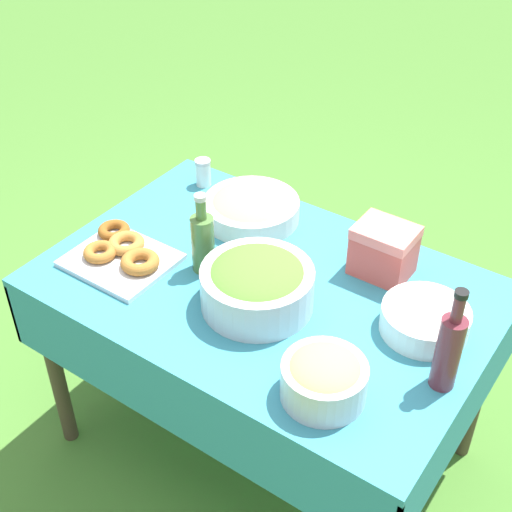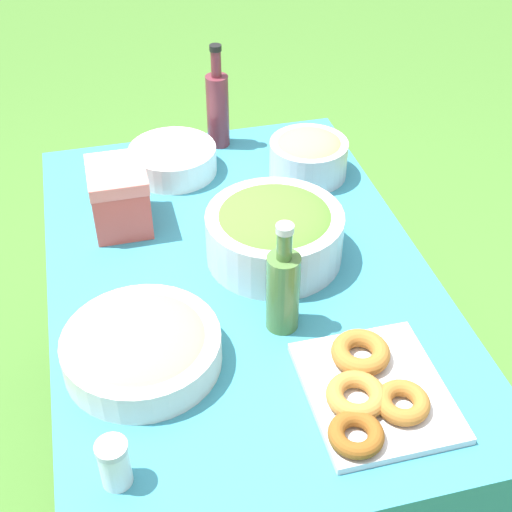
{
  "view_description": "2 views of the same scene",
  "coord_description": "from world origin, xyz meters",
  "px_view_note": "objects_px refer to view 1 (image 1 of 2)",
  "views": [
    {
      "loc": [
        0.86,
        -1.29,
        2.01
      ],
      "look_at": [
        -0.04,
        0.01,
        0.79
      ],
      "focal_mm": 50.0,
      "sensor_mm": 36.0,
      "label": 1
    },
    {
      "loc": [
        -1.19,
        0.26,
        1.74
      ],
      "look_at": [
        -0.06,
        -0.02,
        0.8
      ],
      "focal_mm": 50.0,
      "sensor_mm": 36.0,
      "label": 2
    }
  ],
  "objects_px": {
    "salad_bowl": "(257,284)",
    "cooler_box": "(384,250)",
    "donut_platter": "(122,254)",
    "olive_oil_bottle": "(203,241)",
    "bread_bowl": "(324,378)",
    "pasta_bowl": "(251,207)",
    "wine_bottle": "(449,350)",
    "plate_stack": "(425,320)"
  },
  "relations": [
    {
      "from": "salad_bowl",
      "to": "olive_oil_bottle",
      "type": "distance_m",
      "value": 0.22
    },
    {
      "from": "donut_platter",
      "to": "olive_oil_bottle",
      "type": "bearing_deg",
      "value": 25.12
    },
    {
      "from": "olive_oil_bottle",
      "to": "bread_bowl",
      "type": "height_order",
      "value": "olive_oil_bottle"
    },
    {
      "from": "donut_platter",
      "to": "plate_stack",
      "type": "relative_size",
      "value": 1.37
    },
    {
      "from": "salad_bowl",
      "to": "plate_stack",
      "type": "height_order",
      "value": "salad_bowl"
    },
    {
      "from": "wine_bottle",
      "to": "donut_platter",
      "type": "bearing_deg",
      "value": -175.22
    },
    {
      "from": "pasta_bowl",
      "to": "cooler_box",
      "type": "bearing_deg",
      "value": -1.01
    },
    {
      "from": "salad_bowl",
      "to": "bread_bowl",
      "type": "xyz_separation_m",
      "value": [
        0.31,
        -0.18,
        -0.01
      ]
    },
    {
      "from": "donut_platter",
      "to": "olive_oil_bottle",
      "type": "distance_m",
      "value": 0.26
    },
    {
      "from": "olive_oil_bottle",
      "to": "wine_bottle",
      "type": "distance_m",
      "value": 0.75
    },
    {
      "from": "pasta_bowl",
      "to": "olive_oil_bottle",
      "type": "distance_m",
      "value": 0.3
    },
    {
      "from": "pasta_bowl",
      "to": "wine_bottle",
      "type": "distance_m",
      "value": 0.84
    },
    {
      "from": "donut_platter",
      "to": "olive_oil_bottle",
      "type": "relative_size",
      "value": 1.25
    },
    {
      "from": "olive_oil_bottle",
      "to": "wine_bottle",
      "type": "height_order",
      "value": "wine_bottle"
    },
    {
      "from": "salad_bowl",
      "to": "cooler_box",
      "type": "distance_m",
      "value": 0.39
    },
    {
      "from": "plate_stack",
      "to": "olive_oil_bottle",
      "type": "bearing_deg",
      "value": -168.98
    },
    {
      "from": "bread_bowl",
      "to": "donut_platter",
      "type": "bearing_deg",
      "value": 171.34
    },
    {
      "from": "salad_bowl",
      "to": "wine_bottle",
      "type": "height_order",
      "value": "wine_bottle"
    },
    {
      "from": "plate_stack",
      "to": "cooler_box",
      "type": "relative_size",
      "value": 1.39
    },
    {
      "from": "donut_platter",
      "to": "olive_oil_bottle",
      "type": "height_order",
      "value": "olive_oil_bottle"
    },
    {
      "from": "pasta_bowl",
      "to": "donut_platter",
      "type": "relative_size",
      "value": 0.96
    },
    {
      "from": "salad_bowl",
      "to": "plate_stack",
      "type": "distance_m",
      "value": 0.45
    },
    {
      "from": "donut_platter",
      "to": "cooler_box",
      "type": "height_order",
      "value": "cooler_box"
    },
    {
      "from": "pasta_bowl",
      "to": "cooler_box",
      "type": "relative_size",
      "value": 1.83
    },
    {
      "from": "plate_stack",
      "to": "olive_oil_bottle",
      "type": "height_order",
      "value": "olive_oil_bottle"
    },
    {
      "from": "donut_platter",
      "to": "cooler_box",
      "type": "relative_size",
      "value": 1.91
    },
    {
      "from": "donut_platter",
      "to": "cooler_box",
      "type": "xyz_separation_m",
      "value": [
        0.65,
        0.38,
        0.06
      ]
    },
    {
      "from": "salad_bowl",
      "to": "cooler_box",
      "type": "height_order",
      "value": "cooler_box"
    },
    {
      "from": "salad_bowl",
      "to": "olive_oil_bottle",
      "type": "xyz_separation_m",
      "value": [
        -0.22,
        0.04,
        0.03
      ]
    },
    {
      "from": "donut_platter",
      "to": "bread_bowl",
      "type": "height_order",
      "value": "bread_bowl"
    },
    {
      "from": "salad_bowl",
      "to": "pasta_bowl",
      "type": "relative_size",
      "value": 1.01
    },
    {
      "from": "cooler_box",
      "to": "wine_bottle",
      "type": "bearing_deg",
      "value": -43.85
    },
    {
      "from": "pasta_bowl",
      "to": "cooler_box",
      "type": "height_order",
      "value": "cooler_box"
    },
    {
      "from": "plate_stack",
      "to": "wine_bottle",
      "type": "relative_size",
      "value": 0.79
    },
    {
      "from": "salad_bowl",
      "to": "plate_stack",
      "type": "relative_size",
      "value": 1.33
    },
    {
      "from": "pasta_bowl",
      "to": "plate_stack",
      "type": "xyz_separation_m",
      "value": [
        0.67,
        -0.16,
        -0.01
      ]
    },
    {
      "from": "bread_bowl",
      "to": "cooler_box",
      "type": "relative_size",
      "value": 1.23
    },
    {
      "from": "pasta_bowl",
      "to": "olive_oil_bottle",
      "type": "xyz_separation_m",
      "value": [
        0.03,
        -0.29,
        0.06
      ]
    },
    {
      "from": "salad_bowl",
      "to": "olive_oil_bottle",
      "type": "bearing_deg",
      "value": 168.96
    },
    {
      "from": "wine_bottle",
      "to": "bread_bowl",
      "type": "relative_size",
      "value": 1.43
    },
    {
      "from": "olive_oil_bottle",
      "to": "pasta_bowl",
      "type": "bearing_deg",
      "value": 96.78
    },
    {
      "from": "wine_bottle",
      "to": "bread_bowl",
      "type": "bearing_deg",
      "value": -137.66
    }
  ]
}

